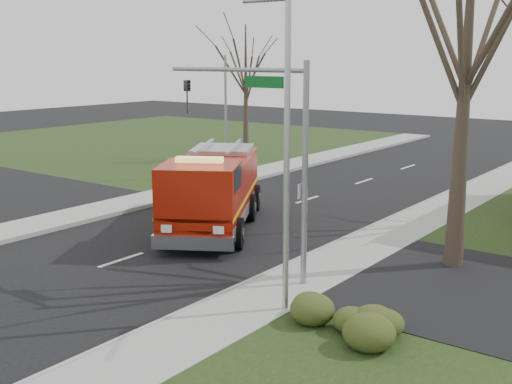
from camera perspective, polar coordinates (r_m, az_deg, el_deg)
The scene contains 10 objects.
ground at distance 22.76m, azimuth -11.89°, elevation -5.95°, with size 120.00×120.00×0.00m, color black.
sidewalk_right at distance 18.76m, azimuth 0.92°, elevation -9.37°, with size 2.40×80.00×0.15m, color gray.
sidewalk_left at distance 27.56m, azimuth -20.48°, elevation -3.17°, with size 2.40×80.00×0.15m, color gray.
hedge_corner at distance 16.38m, azimuth 6.92°, elevation -10.80°, with size 2.80×2.00×0.90m, color #2E3D16.
bare_tree_near at distance 21.34m, azimuth 18.30°, elevation 12.75°, with size 6.00×6.00×12.00m.
bare_tree_left at distance 43.22m, azimuth -0.92°, elevation 10.14°, with size 4.50×4.50×9.00m.
traffic_signal_mast at distance 19.40m, azimuth 1.20°, elevation 5.47°, with size 5.29×0.18×6.80m.
streetlight_pole at distance 16.69m, azimuth 2.58°, elevation 3.88°, with size 1.48×0.16×8.40m.
utility_pole_far at distance 36.67m, azimuth -2.70°, elevation 6.59°, with size 0.14×0.14×7.00m, color gray.
fire_engine at distance 26.00m, azimuth -3.89°, elevation -0.01°, with size 6.71×8.62×3.37m.
Camera 1 is at (16.44, -14.17, 6.87)m, focal length 45.00 mm.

